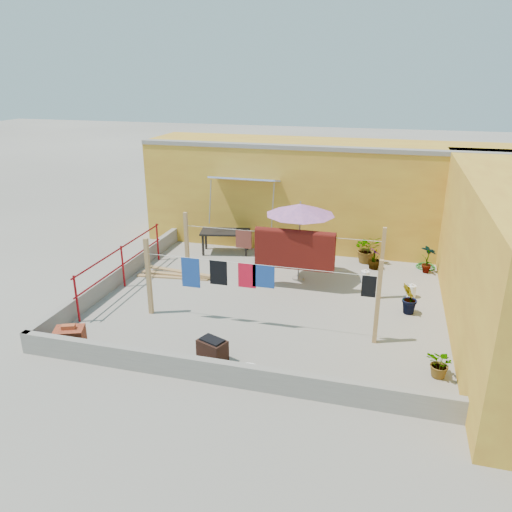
# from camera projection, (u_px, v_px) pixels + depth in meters

# --- Properties ---
(ground) EXTENTS (80.00, 80.00, 0.00)m
(ground) POSITION_uv_depth(u_px,v_px,m) (272.00, 300.00, 12.10)
(ground) COLOR #9E998E
(ground) RESTS_ON ground
(wall_back) EXTENTS (11.00, 3.27, 3.21)m
(wall_back) POSITION_uv_depth(u_px,v_px,m) (323.00, 193.00, 15.66)
(wall_back) COLOR gold
(wall_back) RESTS_ON ground
(parapet_front) EXTENTS (8.30, 0.16, 0.44)m
(parapet_front) POSITION_uv_depth(u_px,v_px,m) (224.00, 373.00, 8.78)
(parapet_front) COLOR gray
(parapet_front) RESTS_ON ground
(parapet_left) EXTENTS (0.16, 7.30, 0.44)m
(parapet_left) POSITION_uv_depth(u_px,v_px,m) (120.00, 275.00, 13.02)
(parapet_left) COLOR gray
(parapet_left) RESTS_ON ground
(red_railing) EXTENTS (0.05, 4.20, 1.10)m
(red_railing) POSITION_uv_depth(u_px,v_px,m) (122.00, 260.00, 12.61)
(red_railing) COLOR maroon
(red_railing) RESTS_ON ground
(clothesline_rig) EXTENTS (5.09, 2.35, 1.80)m
(clothesline_rig) POSITION_uv_depth(u_px,v_px,m) (290.00, 253.00, 12.18)
(clothesline_rig) COLOR tan
(clothesline_rig) RESTS_ON ground
(patio_umbrella) EXTENTS (2.28, 2.28, 2.13)m
(patio_umbrella) POSITION_uv_depth(u_px,v_px,m) (300.00, 210.00, 12.64)
(patio_umbrella) COLOR gray
(patio_umbrella) RESTS_ON ground
(outdoor_table) EXTENTS (1.59, 1.03, 0.69)m
(outdoor_table) POSITION_uv_depth(u_px,v_px,m) (225.00, 233.00, 15.03)
(outdoor_table) COLOR black
(outdoor_table) RESTS_ON ground
(brick_stack) EXTENTS (0.68, 0.59, 0.50)m
(brick_stack) POSITION_uv_depth(u_px,v_px,m) (70.00, 338.00, 9.96)
(brick_stack) COLOR #9A3F23
(brick_stack) RESTS_ON ground
(lumber_pile) EXTENTS (2.13, 0.60, 0.13)m
(lumber_pile) POSITION_uv_depth(u_px,v_px,m) (177.00, 274.00, 13.44)
(lumber_pile) COLOR tan
(lumber_pile) RESTS_ON ground
(brazier) EXTENTS (0.62, 0.53, 0.48)m
(brazier) POSITION_uv_depth(u_px,v_px,m) (212.00, 350.00, 9.47)
(brazier) COLOR black
(brazier) RESTS_ON ground
(white_basin) EXTENTS (0.54, 0.54, 0.09)m
(white_basin) POSITION_uv_depth(u_px,v_px,m) (247.00, 372.00, 9.11)
(white_basin) COLOR white
(white_basin) RESTS_ON ground
(water_jug_a) EXTENTS (0.22, 0.22, 0.34)m
(water_jug_a) POSITION_uv_depth(u_px,v_px,m) (365.00, 276.00, 13.08)
(water_jug_a) COLOR white
(water_jug_a) RESTS_ON ground
(water_jug_b) EXTENTS (0.23, 0.23, 0.36)m
(water_jug_b) POSITION_uv_depth(u_px,v_px,m) (411.00, 291.00, 12.19)
(water_jug_b) COLOR white
(water_jug_b) RESTS_ON ground
(green_hose) EXTENTS (0.53, 0.53, 0.08)m
(green_hose) POSITION_uv_depth(u_px,v_px,m) (426.00, 266.00, 14.07)
(green_hose) COLOR #16671E
(green_hose) RESTS_ON ground
(plant_back_a) EXTENTS (0.93, 0.88, 0.82)m
(plant_back_a) POSITION_uv_depth(u_px,v_px,m) (367.00, 249.00, 14.34)
(plant_back_a) COLOR #26611B
(plant_back_a) RESTS_ON ground
(plant_back_b) EXTENTS (0.45, 0.45, 0.61)m
(plant_back_b) POSITION_uv_depth(u_px,v_px,m) (374.00, 258.00, 13.90)
(plant_back_b) COLOR #26611B
(plant_back_b) RESTS_ON ground
(plant_right_a) EXTENTS (0.52, 0.48, 0.82)m
(plant_right_a) POSITION_uv_depth(u_px,v_px,m) (428.00, 259.00, 13.59)
(plant_right_a) COLOR #26611B
(plant_right_a) RESTS_ON ground
(plant_right_b) EXTENTS (0.38, 0.46, 0.77)m
(plant_right_b) POSITION_uv_depth(u_px,v_px,m) (410.00, 299.00, 11.26)
(plant_right_b) COLOR #26611B
(plant_right_b) RESTS_ON ground
(plant_right_c) EXTENTS (0.65, 0.64, 0.55)m
(plant_right_c) POSITION_uv_depth(u_px,v_px,m) (441.00, 364.00, 8.95)
(plant_right_c) COLOR #26611B
(plant_right_c) RESTS_ON ground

